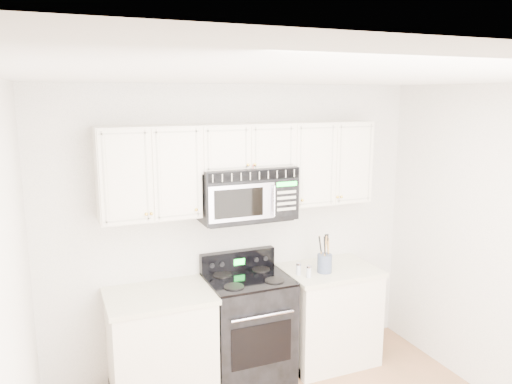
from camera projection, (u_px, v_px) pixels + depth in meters
room at (339, 301)px, 2.98m from camera, size 3.51×3.51×2.61m
base_cabinet_left at (161, 349)px, 4.15m from camera, size 0.86×0.65×0.92m
base_cabinet_right at (328, 317)px, 4.75m from camera, size 0.86×0.65×0.92m
range at (248, 326)px, 4.45m from camera, size 0.71×0.65×1.11m
upper_cabinets at (243, 163)px, 4.30m from camera, size 2.44×0.37×0.75m
microwave at (246, 193)px, 4.30m from camera, size 0.82×0.46×0.45m
utensil_crock at (325, 262)px, 4.53m from camera, size 0.13×0.13×0.36m
shaker_salt at (299, 269)px, 4.47m from camera, size 0.05×0.05×0.11m
shaker_pepper at (309, 272)px, 4.40m from camera, size 0.05×0.05×0.11m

